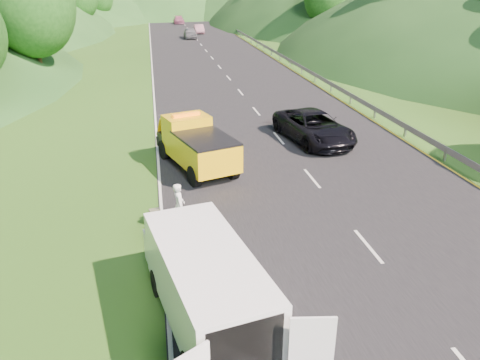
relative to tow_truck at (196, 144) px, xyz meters
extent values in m
plane|color=#38661E|center=(2.08, -6.33, -1.20)|extent=(320.00, 320.00, 0.00)
cube|color=black|center=(5.08, 33.67, -1.19)|extent=(14.00, 200.00, 0.02)
cube|color=gray|center=(12.38, 46.17, -1.20)|extent=(0.06, 140.00, 1.52)
cylinder|color=black|center=(-1.45, 1.52, -0.72)|extent=(0.62, 1.03, 0.97)
cylinder|color=black|center=(0.31, 2.08, -0.72)|extent=(0.62, 1.03, 0.97)
cylinder|color=black|center=(-0.28, -2.19, -0.72)|extent=(0.62, 1.03, 0.97)
cylinder|color=black|center=(1.49, -1.63, -0.72)|extent=(0.62, 1.03, 0.97)
cube|color=#EAB10C|center=(-0.32, 1.01, 0.21)|extent=(2.46, 2.12, 1.85)
cube|color=#EAB10C|center=(0.34, -1.08, -0.04)|extent=(3.04, 3.80, 1.27)
cube|color=black|center=(0.34, -1.08, 0.65)|extent=(3.04, 3.80, 0.10)
cube|color=black|center=(-0.67, 2.13, -0.33)|extent=(2.21, 1.70, 0.68)
cube|color=black|center=(-0.85, 2.68, -0.52)|extent=(2.01, 0.80, 0.49)
cube|color=#EAB10C|center=(-0.77, 2.45, 0.30)|extent=(2.09, 1.32, 1.06)
cube|color=orange|center=(-0.32, 1.01, 1.18)|extent=(1.37, 0.64, 0.16)
cube|color=black|center=(-0.52, 1.66, 0.55)|extent=(1.79, 0.63, 0.88)
cylinder|color=black|center=(-2.04, -9.71, -0.80)|extent=(0.45, 0.85, 0.80)
cylinder|color=black|center=(-0.26, -9.36, -0.80)|extent=(0.45, 0.85, 0.80)
cylinder|color=black|center=(0.40, -12.71, -0.80)|extent=(0.45, 0.85, 0.80)
cube|color=white|center=(-0.80, -11.31, 0.15)|extent=(3.03, 5.53, 1.86)
cube|color=white|center=(-1.33, -8.59, -0.25)|extent=(2.15, 1.28, 1.01)
cube|color=black|center=(-1.30, -8.79, 0.56)|extent=(1.89, 0.69, 0.84)
cube|color=black|center=(-0.30, -13.82, 0.15)|extent=(1.70, 0.43, 1.61)
cube|color=white|center=(1.07, -14.01, 0.15)|extent=(0.95, 0.21, 1.71)
imported|color=silver|center=(-1.16, -5.76, -1.20)|extent=(0.47, 0.63, 1.72)
imported|color=#CBBC6C|center=(-0.14, -6.87, -1.20)|extent=(0.55, 0.48, 0.97)
imported|color=black|center=(0.14, -11.11, -1.20)|extent=(1.19, 1.00, 1.60)
cube|color=#585943|center=(-2.06, -5.39, -0.89)|extent=(0.43, 0.31, 0.63)
imported|color=black|center=(6.85, 2.82, -1.20)|extent=(3.73, 6.36, 1.66)
imported|color=#56565C|center=(4.26, 53.39, -1.20)|extent=(1.85, 4.60, 1.57)
imported|color=#825664|center=(6.30, 60.23, -1.20)|extent=(1.49, 4.26, 1.40)
imported|color=#964B68|center=(4.16, 79.20, -1.20)|extent=(2.00, 4.92, 1.43)
imported|color=#455436|center=(3.98, 96.89, -1.20)|extent=(1.85, 4.60, 1.57)
camera|label=1|loc=(-1.75, -21.12, 7.25)|focal=35.00mm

